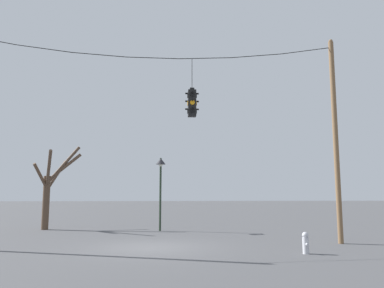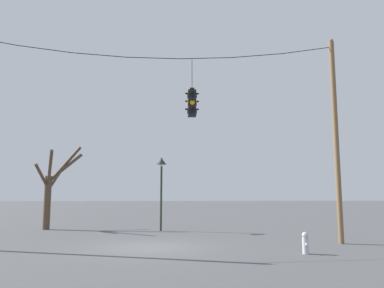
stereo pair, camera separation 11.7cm
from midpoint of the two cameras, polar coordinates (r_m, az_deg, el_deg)
name	(u,v)px [view 2 (the right image)]	position (r m, az deg, el deg)	size (l,w,h in m)	color
ground_plane	(150,247)	(15.28, -6.14, -15.39)	(200.00, 200.00, 0.00)	#4C4C4F
utility_pole_right	(336,138)	(17.51, 21.28, 0.88)	(0.23, 0.23, 9.04)	brown
span_wire	(153,52)	(16.71, -5.70, 13.73)	(15.99, 0.03, 0.79)	black
traffic_light_near_left_pole	(192,103)	(16.09, 0.21, 6.29)	(0.58, 0.58, 2.57)	black
street_lamp	(161,172)	(21.40, -4.53, -4.35)	(0.56, 0.95, 4.13)	#233323
bare_tree	(52,188)	(23.98, -20.48, -6.32)	(2.57, 3.57, 4.99)	brown
fire_hydrant	(305,243)	(14.11, 17.13, -14.19)	(0.22, 0.30, 0.75)	silver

